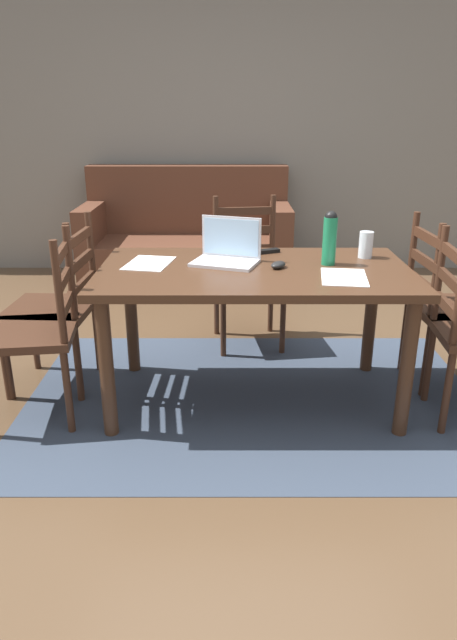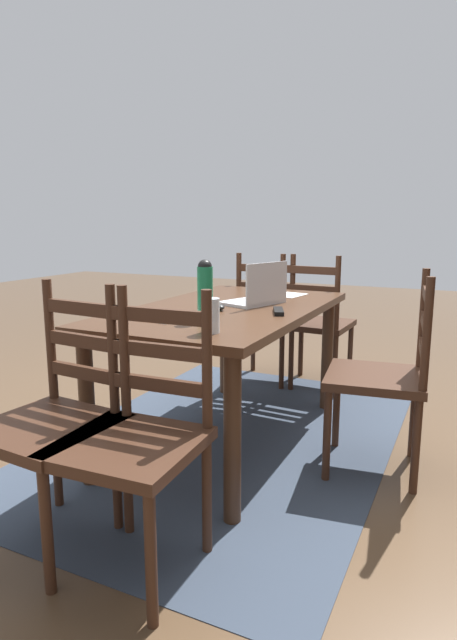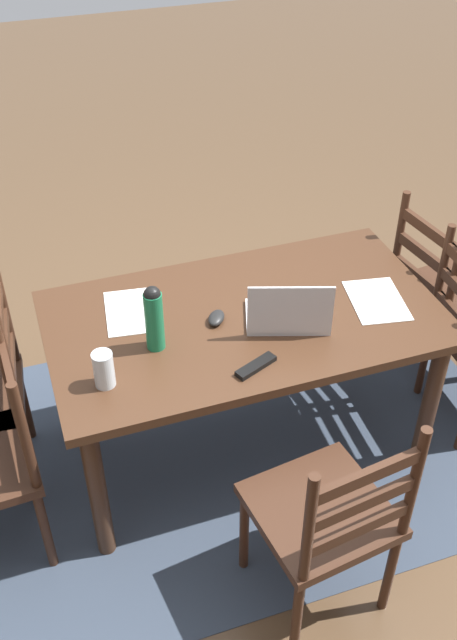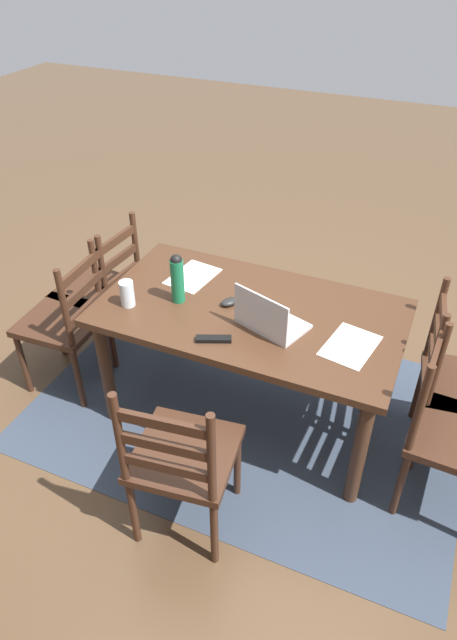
# 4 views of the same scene
# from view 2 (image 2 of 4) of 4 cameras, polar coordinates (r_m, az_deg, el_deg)

# --- Properties ---
(ground_plane) EXTENTS (14.00, 14.00, 0.00)m
(ground_plane) POSITION_cam_2_polar(r_m,az_deg,el_deg) (2.90, -0.10, -12.92)
(ground_plane) COLOR brown
(area_rug) EXTENTS (2.43, 1.67, 0.01)m
(area_rug) POSITION_cam_2_polar(r_m,az_deg,el_deg) (2.90, -0.10, -12.87)
(area_rug) COLOR #333D4C
(area_rug) RESTS_ON ground
(dining_table) EXTENTS (1.56, 0.87, 0.73)m
(dining_table) POSITION_cam_2_polar(r_m,az_deg,el_deg) (2.71, -0.11, -0.47)
(dining_table) COLOR #422819
(dining_table) RESTS_ON ground
(chair_far_head) EXTENTS (0.49, 0.49, 0.95)m
(chair_far_head) POSITION_cam_2_polar(r_m,az_deg,el_deg) (2.52, 16.77, -5.92)
(chair_far_head) COLOR #3D2316
(chair_far_head) RESTS_ON ground
(chair_right_far) EXTENTS (0.46, 0.46, 0.95)m
(chair_right_far) POSITION_cam_2_polar(r_m,az_deg,el_deg) (1.79, -10.18, -12.65)
(chair_right_far) COLOR #3D2316
(chair_right_far) RESTS_ON ground
(chair_right_near) EXTENTS (0.47, 0.47, 0.95)m
(chair_right_near) POSITION_cam_2_polar(r_m,az_deg,el_deg) (2.00, -18.33, -10.50)
(chair_right_near) COLOR #3D2316
(chair_right_near) RESTS_ON ground
(chair_left_far) EXTENTS (0.46, 0.46, 0.95)m
(chair_left_far) POSITION_cam_2_polar(r_m,az_deg,el_deg) (3.66, 9.58, -0.40)
(chair_left_far) COLOR #3D2316
(chair_left_far) RESTS_ON ground
(chair_left_near) EXTENTS (0.49, 0.49, 0.95)m
(chair_left_near) POSITION_cam_2_polar(r_m,az_deg,el_deg) (3.77, 4.60, 0.04)
(chair_left_near) COLOR #3D2316
(chair_left_near) RESTS_ON ground
(laptop) EXTENTS (0.37, 0.31, 0.23)m
(laptop) POSITION_cam_2_polar(r_m,az_deg,el_deg) (2.76, 3.28, 2.91)
(laptop) COLOR silver
(laptop) RESTS_ON dining_table
(water_bottle) EXTENTS (0.07, 0.07, 0.27)m
(water_bottle) POSITION_cam_2_polar(r_m,az_deg,el_deg) (2.30, -2.59, 3.42)
(water_bottle) COLOR #197247
(water_bottle) RESTS_ON dining_table
(drinking_glass) EXTENTS (0.07, 0.07, 0.14)m
(drinking_glass) POSITION_cam_2_polar(r_m,az_deg,el_deg) (2.06, -2.00, 0.49)
(drinking_glass) COLOR silver
(drinking_glass) RESTS_ON dining_table
(computer_mouse) EXTENTS (0.10, 0.12, 0.03)m
(computer_mouse) POSITION_cam_2_polar(r_m,az_deg,el_deg) (2.58, -1.16, 1.45)
(computer_mouse) COLOR black
(computer_mouse) RESTS_ON dining_table
(tv_remote) EXTENTS (0.17, 0.11, 0.02)m
(tv_remote) POSITION_cam_2_polar(r_m,az_deg,el_deg) (2.51, 5.52, 0.97)
(tv_remote) COLOR black
(tv_remote) RESTS_ON dining_table
(paper_stack_left) EXTENTS (0.26, 0.33, 0.00)m
(paper_stack_left) POSITION_cam_2_polar(r_m,az_deg,el_deg) (3.15, 5.56, 2.86)
(paper_stack_left) COLOR white
(paper_stack_left) RESTS_ON dining_table
(paper_stack_right) EXTENTS (0.25, 0.32, 0.00)m
(paper_stack_right) POSITION_cam_2_polar(r_m,az_deg,el_deg) (2.42, -7.94, 0.33)
(paper_stack_right) COLOR white
(paper_stack_right) RESTS_ON dining_table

